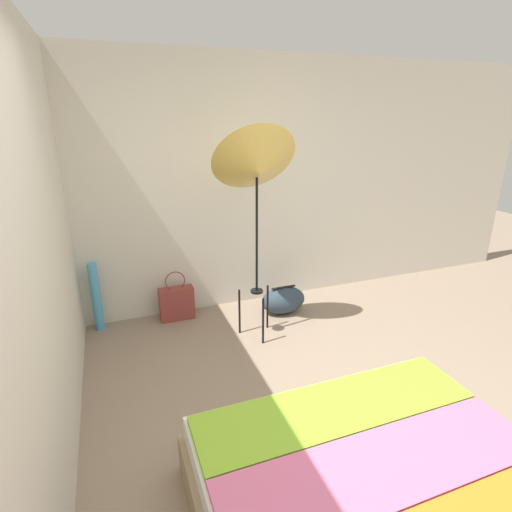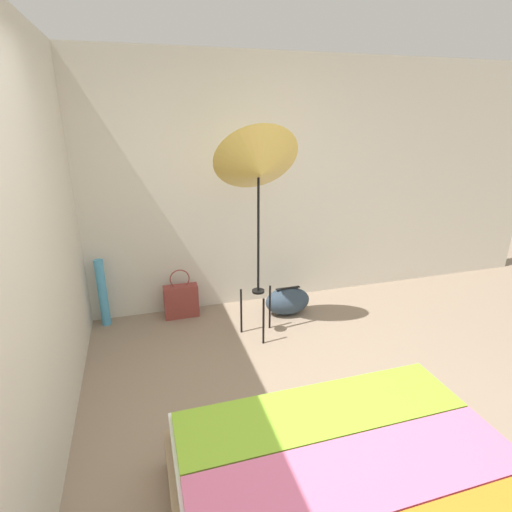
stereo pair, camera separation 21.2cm
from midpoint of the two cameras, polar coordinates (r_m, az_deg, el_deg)
ground_plane at (r=2.71m, az=8.63°, el=-29.02°), size 14.00×14.00×0.00m
wall_back at (r=4.17m, az=-7.06°, el=9.51°), size 8.00×0.05×2.60m
wall_side_left at (r=2.68m, az=-30.26°, el=1.19°), size 0.05×8.00×2.60m
photo_umbrella at (r=3.43m, az=-1.70°, el=12.45°), size 0.74×0.62×1.96m
tote_bag at (r=4.25m, az=-12.67°, el=-6.56°), size 0.35×0.13×0.53m
duffel_bag at (r=4.29m, az=2.51°, el=-6.33°), size 0.48×0.29×0.30m
paper_roll at (r=4.21m, az=-23.21°, el=-5.48°), size 0.09×0.09×0.70m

